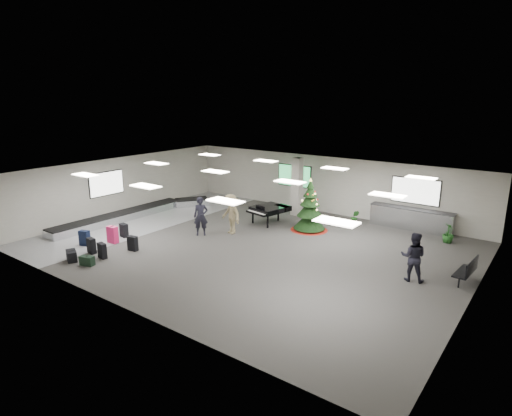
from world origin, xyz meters
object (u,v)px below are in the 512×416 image
Objects in this scene: grand_piano at (269,209)px; traveler_a at (201,216)px; baggage_carousel at (136,213)px; potted_plant_left at (355,217)px; traveler_b at (231,214)px; potted_plant_right at (448,233)px; pink_suitcase at (113,235)px; bench at (468,270)px; traveler_bench at (413,257)px; christmas_tree at (310,212)px; service_counter at (411,219)px.

grand_piano is 3.81m from traveler_a.
grand_piano is (6.54, 3.37, 0.54)m from baggage_carousel.
traveler_a is 2.50× the size of potted_plant_left.
traveler_b reaches higher than grand_piano.
baggage_carousel is 10.87× the size of potted_plant_right.
bench is (13.85, 4.86, 0.12)m from pink_suitcase.
traveler_b reaches higher than traveler_bench.
traveler_b is 6.56m from potted_plant_left.
traveler_bench is at bearing 2.20° from baggage_carousel.
traveler_bench is at bearing -145.92° from bench.
christmas_tree reaches higher than pink_suitcase.
traveler_b reaches higher than pink_suitcase.
christmas_tree is at bearing 3.43° from traveler_a.
grand_piano is 2.35× the size of potted_plant_right.
traveler_b is (0.99, 1.05, 0.04)m from traveler_a.
pink_suitcase is 0.41× the size of traveler_b.
traveler_a is at bearing -135.13° from christmas_tree.
baggage_carousel is 12.20× the size of pink_suitcase.
traveler_b is (-10.41, -0.60, 0.46)m from bench.
baggage_carousel is 2.40× the size of service_counter.
potted_plant_left is (3.69, 2.55, -0.38)m from grand_piano.
service_counter is 14.38m from pink_suitcase.
traveler_bench reaches higher than potted_plant_right.
traveler_bench is (9.73, 0.70, -0.02)m from traveler_a.
baggage_carousel is 13.06× the size of potted_plant_left.
bench is 4.50m from potted_plant_right.
traveler_bench reaches higher than baggage_carousel.
christmas_tree is 3.57× the size of potted_plant_left.
service_counter is 7.15m from grand_piano.
service_counter is 2.22× the size of traveler_bench.
traveler_b is at bearing -90.20° from grand_piano.
potted_plant_right is (9.80, 5.86, -0.48)m from traveler_a.
potted_plant_left is at bearing 58.34° from christmas_tree.
traveler_b is 2.17× the size of potted_plant_right.
traveler_b is (-6.81, -5.82, 0.42)m from service_counter.
pink_suitcase is 15.24m from potted_plant_right.
potted_plant_right is at bearing -103.49° from traveler_bench.
traveler_b is 10.05m from potted_plant_right.
traveler_bench is (1.94, -6.17, 0.36)m from service_counter.
potted_plant_right is (4.61, -0.19, 0.07)m from potted_plant_left.
bench is 1.64× the size of potted_plant_right.
christmas_tree reaches higher than bench.
baggage_carousel is 9.56m from christmas_tree.
traveler_b reaches higher than service_counter.
bench is 10.43m from traveler_b.
service_counter is 1.93× the size of grand_piano.
bench is (3.60, -5.22, -0.04)m from service_counter.
traveler_a reaches higher than traveler_bench.
service_counter reaches higher than potted_plant_left.
christmas_tree is 1.26× the size of grand_piano.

